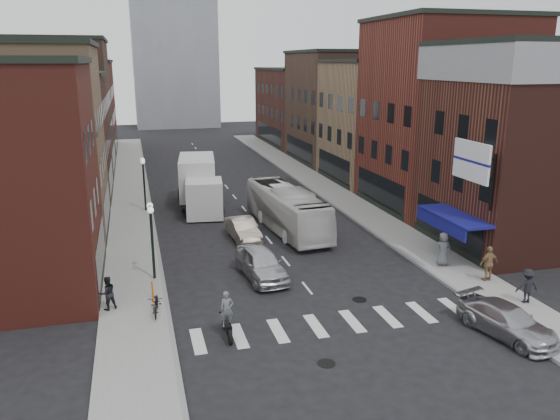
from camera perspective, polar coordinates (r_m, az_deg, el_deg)
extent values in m
plane|color=black|center=(27.04, 3.51, -8.95)|extent=(160.00, 160.00, 0.00)
cube|color=gray|center=(46.65, -15.33, 1.06)|extent=(3.00, 74.00, 0.15)
cube|color=gray|center=(49.49, 4.73, 2.35)|extent=(3.00, 74.00, 0.15)
cube|color=gray|center=(46.67, -13.49, 1.09)|extent=(0.20, 74.00, 0.16)
cube|color=gray|center=(49.02, 3.07, 2.17)|extent=(0.20, 74.00, 0.16)
cube|color=silver|center=(24.50, 5.80, -11.70)|extent=(12.00, 2.20, 0.01)
cube|color=black|center=(29.46, -18.27, -4.31)|extent=(0.08, 7.20, 2.20)
cube|color=#8D704D|center=(38.31, -25.68, 6.14)|extent=(10.00, 10.00, 12.00)
cube|color=black|center=(38.56, -17.67, 0.29)|extent=(0.08, 8.00, 2.20)
cube|color=black|center=(37.99, -26.78, 15.31)|extent=(10.30, 10.20, 0.30)
cube|color=#431E18|center=(48.22, -23.54, 6.75)|extent=(10.00, 10.00, 10.00)
cube|color=black|center=(48.31, -17.28, 3.24)|extent=(0.08, 8.00, 2.20)
cube|color=black|center=(47.85, -24.21, 12.85)|extent=(10.30, 10.20, 0.30)
cube|color=#4B3125|center=(58.92, -22.27, 9.68)|extent=(10.00, 12.00, 13.00)
cube|color=black|center=(59.13, -16.99, 5.36)|extent=(0.08, 9.60, 2.20)
cube|color=black|center=(58.78, -22.94, 16.12)|extent=(10.30, 12.20, 0.30)
cube|color=maroon|center=(72.88, -20.96, 9.87)|extent=(10.00, 16.00, 11.00)
cube|color=black|center=(72.97, -16.76, 7.14)|extent=(0.08, 12.80, 2.20)
cube|color=black|center=(72.66, -21.39, 14.30)|extent=(10.30, 16.20, 0.30)
cube|color=#431E18|center=(36.48, 24.30, 5.91)|extent=(10.00, 9.00, 12.00)
cube|color=black|center=(34.50, 17.08, -1.38)|extent=(0.08, 7.20, 2.20)
cube|color=black|center=(36.14, 25.40, 15.55)|extent=(10.30, 9.20, 0.30)
cube|color=maroon|center=(44.05, 16.63, 9.32)|extent=(10.00, 10.00, 14.00)
cube|color=black|center=(42.53, 10.35, 2.12)|extent=(0.08, 8.00, 2.20)
cube|color=black|center=(43.97, 17.37, 18.61)|extent=(10.30, 10.20, 0.30)
cube|color=#8D704D|center=(52.93, 10.83, 8.93)|extent=(10.00, 10.00, 11.00)
cube|color=black|center=(51.53, 5.60, 4.58)|extent=(0.08, 8.00, 2.20)
cube|color=black|center=(52.63, 11.14, 15.05)|extent=(10.30, 10.20, 0.30)
cube|color=#4B3125|center=(62.92, 6.44, 10.53)|extent=(10.00, 12.00, 12.00)
cube|color=black|center=(61.79, 1.99, 6.42)|extent=(0.08, 9.60, 2.20)
cube|color=black|center=(62.72, 6.61, 16.13)|extent=(10.30, 12.20, 0.30)
cube|color=#431E18|center=(76.15, 2.51, 10.66)|extent=(10.00, 16.00, 10.00)
cube|color=black|center=(75.15, -1.18, 8.00)|extent=(0.08, 12.80, 2.20)
cube|color=black|center=(75.91, 2.55, 14.53)|extent=(10.30, 16.20, 0.30)
cube|color=navy|center=(32.10, 17.71, -0.61)|extent=(1.80, 5.00, 0.15)
cube|color=navy|center=(31.75, 16.36, -1.33)|extent=(0.10, 5.00, 0.70)
cylinder|color=black|center=(30.43, 21.33, 2.68)|extent=(0.12, 0.12, 3.00)
cylinder|color=black|center=(29.81, 20.47, 4.88)|extent=(1.40, 0.08, 0.08)
cube|color=silver|center=(29.41, 19.35, 4.85)|extent=(0.12, 3.00, 2.00)
cylinder|color=black|center=(28.80, -13.18, -3.53)|extent=(0.14, 0.14, 4.00)
cylinder|color=black|center=(28.24, -13.42, 0.31)|extent=(0.06, 0.90, 0.06)
sphere|color=white|center=(27.81, -13.38, -0.01)|extent=(0.32, 0.32, 0.32)
sphere|color=white|center=(28.68, -13.45, 0.44)|extent=(0.32, 0.32, 0.32)
cylinder|color=black|center=(42.32, -13.99, 2.41)|extent=(0.14, 0.14, 4.00)
cylinder|color=black|center=(41.93, -14.17, 5.07)|extent=(0.06, 0.90, 0.06)
sphere|color=white|center=(41.50, -14.14, 4.90)|extent=(0.32, 0.32, 0.32)
sphere|color=white|center=(42.39, -14.18, 5.11)|extent=(0.32, 0.32, 0.32)
cylinder|color=#D8590C|center=(26.51, -13.14, -8.57)|extent=(0.08, 0.08, 0.80)
cylinder|color=#D8590C|center=(27.06, -13.20, -8.06)|extent=(0.08, 0.08, 0.80)
cube|color=silver|center=(39.99, -7.91, 1.18)|extent=(2.92, 3.10, 2.70)
cube|color=black|center=(39.92, -7.92, 1.56)|extent=(2.80, 1.82, 1.19)
cube|color=silver|center=(43.78, -8.65, 3.47)|extent=(3.37, 5.90, 3.13)
cube|color=navy|center=(43.78, -8.65, 3.47)|extent=(2.99, 2.48, 1.30)
cube|color=black|center=(43.97, -8.53, 1.14)|extent=(3.22, 7.26, 0.38)
cylinder|color=black|center=(40.31, -9.65, -0.20)|extent=(0.30, 0.97, 0.97)
cylinder|color=black|center=(40.60, -6.16, 0.04)|extent=(0.30, 0.97, 0.97)
cylinder|color=black|center=(43.85, -10.14, 1.03)|extent=(0.30, 0.97, 0.97)
cylinder|color=black|center=(44.12, -6.93, 1.25)|extent=(0.30, 0.97, 0.97)
cylinder|color=black|center=(45.94, -10.39, 1.67)|extent=(0.30, 0.97, 0.97)
cylinder|color=black|center=(46.20, -7.32, 1.87)|extent=(0.30, 0.97, 0.97)
cylinder|color=black|center=(23.96, -5.83, -11.55)|extent=(0.13, 0.61, 0.61)
cylinder|color=black|center=(22.75, -5.24, -13.08)|extent=(0.13, 0.61, 0.61)
cube|color=black|center=(23.26, -5.56, -11.85)|extent=(0.26, 1.11, 0.32)
cube|color=black|center=(23.54, -5.79, -10.51)|extent=(0.51, 0.07, 0.06)
imported|color=slate|center=(22.84, -5.57, -10.26)|extent=(0.56, 0.38, 1.52)
imported|color=silver|center=(36.84, 0.68, 0.13)|extent=(3.40, 10.70, 2.93)
imported|color=silver|center=(28.88, -1.95, -5.60)|extent=(2.33, 4.85, 1.60)
imported|color=#B7A794|center=(35.02, -3.88, -2.03)|extent=(1.74, 4.28, 1.38)
imported|color=#B0B0B5|center=(24.98, 22.64, -10.66)|extent=(2.82, 4.79, 1.30)
imported|color=black|center=(25.34, -12.80, -9.51)|extent=(0.80, 1.85, 0.95)
imported|color=black|center=(26.19, -17.58, -8.27)|extent=(0.88, 0.70, 1.58)
imported|color=black|center=(28.12, 24.42, -7.23)|extent=(1.13, 0.66, 1.65)
imported|color=#94714B|center=(30.04, 20.99, -5.25)|extent=(1.13, 0.63, 1.86)
imported|color=#565A5E|center=(31.48, 16.66, -3.92)|extent=(1.02, 0.78, 1.87)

